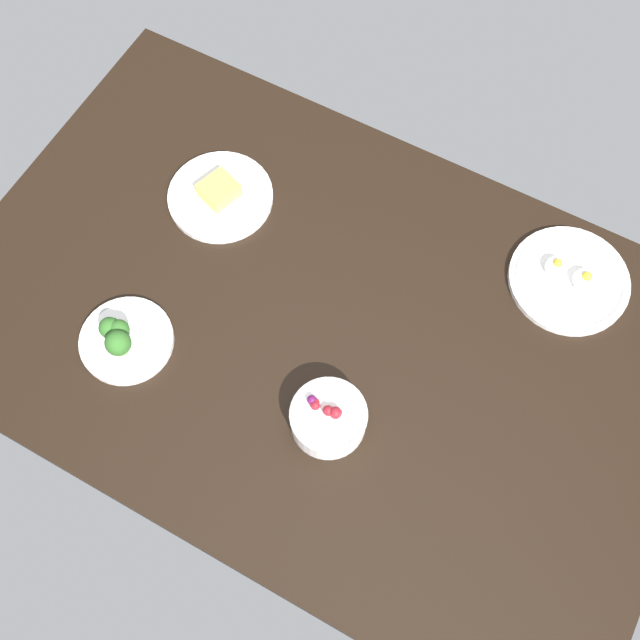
{
  "coord_description": "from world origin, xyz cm",
  "views": [
    {
      "loc": [
        -28.49,
        52.12,
        137.91
      ],
      "look_at": [
        0.0,
        0.0,
        6.0
      ],
      "focal_mm": 44.13,
      "sensor_mm": 36.0,
      "label": 1
    }
  ],
  "objects_px": {
    "bowl_berries": "(328,418)",
    "plate_eggs": "(569,279)",
    "plate_cheese": "(220,195)",
    "plate_broccoli": "(124,339)"
  },
  "relations": [
    {
      "from": "plate_cheese",
      "to": "plate_broccoli",
      "type": "xyz_separation_m",
      "value": [
        -0.01,
        0.35,
        0.01
      ]
    },
    {
      "from": "plate_eggs",
      "to": "plate_cheese",
      "type": "bearing_deg",
      "value": 13.18
    },
    {
      "from": "plate_broccoli",
      "to": "plate_cheese",
      "type": "bearing_deg",
      "value": -87.98
    },
    {
      "from": "plate_eggs",
      "to": "bowl_berries",
      "type": "bearing_deg",
      "value": 60.06
    },
    {
      "from": "bowl_berries",
      "to": "plate_broccoli",
      "type": "relative_size",
      "value": 0.78
    },
    {
      "from": "plate_cheese",
      "to": "plate_eggs",
      "type": "bearing_deg",
      "value": -166.82
    },
    {
      "from": "bowl_berries",
      "to": "plate_eggs",
      "type": "bearing_deg",
      "value": -119.94
    },
    {
      "from": "plate_cheese",
      "to": "bowl_berries",
      "type": "relative_size",
      "value": 1.55
    },
    {
      "from": "plate_cheese",
      "to": "plate_eggs",
      "type": "xyz_separation_m",
      "value": [
        -0.68,
        -0.16,
        -0.0
      ]
    },
    {
      "from": "plate_cheese",
      "to": "plate_eggs",
      "type": "distance_m",
      "value": 0.7
    }
  ]
}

